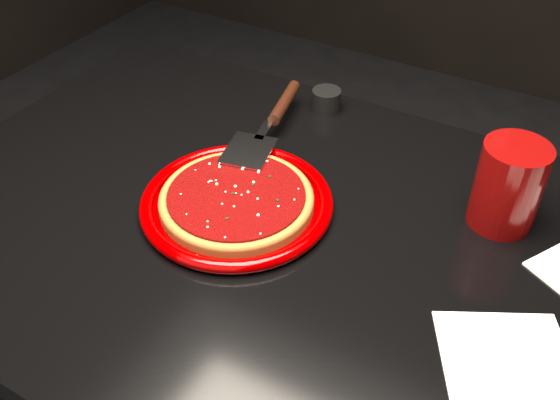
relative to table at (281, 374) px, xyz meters
The scene contains 11 objects.
table is the anchor object (origin of this frame).
plate 0.39m from the table, behind, with size 0.30×0.30×0.02m, color #6E0000.
pizza_crust 0.40m from the table, behind, with size 0.24×0.24×0.01m, color brown.
pizza_crust_rim 0.40m from the table, behind, with size 0.24×0.24×0.02m, color brown.
pizza_sauce 0.41m from the table, behind, with size 0.21×0.21×0.01m, color maroon.
parmesan_dusting 0.41m from the table, behind, with size 0.21×0.21×0.01m, color beige, non-canonical shape.
basil_flecks 0.41m from the table, behind, with size 0.19×0.19×0.00m, color black, non-canonical shape.
pizza_server 0.47m from the table, 125.48° to the left, with size 0.09×0.32×0.02m, color silver, non-canonical shape.
cup 0.55m from the table, 32.75° to the left, with size 0.10×0.10×0.14m, color #7B0706.
napkin_a 0.52m from the table, 12.11° to the right, with size 0.16×0.16×0.00m, color white.
ramekin 0.53m from the table, 105.79° to the left, with size 0.05×0.05×0.04m, color black.
Camera 1 is at (0.35, -0.60, 1.38)m, focal length 40.00 mm.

